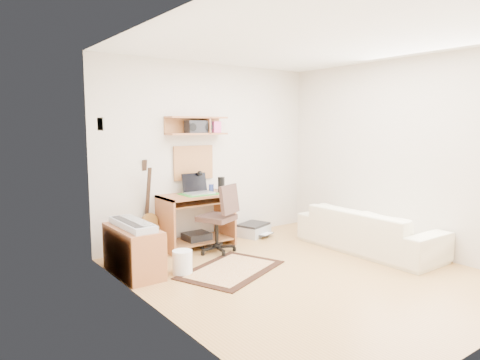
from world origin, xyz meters
TOP-DOWN VIEW (x-y plane):
  - floor at (0.00, 0.00)m, footprint 3.60×4.00m
  - ceiling at (0.00, 0.00)m, footprint 3.60×4.00m
  - back_wall at (0.00, 2.00)m, footprint 3.60×0.01m
  - left_wall at (-1.80, 0.00)m, footprint 0.01×4.00m
  - right_wall at (1.80, 0.00)m, footprint 0.01×4.00m
  - wall_shelf at (-0.30, 1.88)m, footprint 0.90×0.25m
  - cork_board at (-0.30, 1.98)m, footprint 0.64×0.03m
  - wall_photo at (-1.79, 1.50)m, footprint 0.02×0.20m
  - desk at (-0.41, 1.73)m, footprint 1.00×0.55m
  - laptop at (-0.37, 1.71)m, footprint 0.38×0.38m
  - speaker at (-0.02, 1.68)m, footprint 0.10×0.10m
  - desk_lamp at (-0.24, 1.87)m, footprint 0.10×0.10m
  - pencil_cup at (-0.10, 1.83)m, footprint 0.07×0.07m
  - boombox at (-0.28, 1.87)m, footprint 0.36×0.16m
  - rug at (-0.61, 0.61)m, footprint 1.44×1.22m
  - task_chair at (-0.33, 1.34)m, footprint 0.63×0.63m
  - cabinet at (-1.58, 1.18)m, footprint 0.40×0.90m
  - music_keyboard at (-1.58, 1.18)m, footprint 0.26×0.82m
  - guitar at (-1.05, 1.86)m, footprint 0.36×0.24m
  - waste_basket at (-1.13, 0.85)m, footprint 0.26×0.26m
  - printer at (0.62, 1.74)m, footprint 0.58×0.51m
  - sofa at (1.38, 0.16)m, footprint 0.58×1.98m

SIDE VIEW (x-z plane):
  - floor at x=0.00m, z-range -0.01..0.00m
  - rug at x=-0.61m, z-range 0.00..0.02m
  - printer at x=0.62m, z-range -0.01..0.18m
  - waste_basket at x=-1.13m, z-range 0.00..0.28m
  - cabinet at x=-1.58m, z-range 0.00..0.55m
  - desk at x=-0.41m, z-range 0.00..0.75m
  - sofa at x=1.38m, z-range 0.00..0.77m
  - task_chair at x=-0.33m, z-range 0.00..0.94m
  - music_keyboard at x=-1.58m, z-range 0.55..0.62m
  - guitar at x=-1.05m, z-range 0.00..1.26m
  - pencil_cup at x=-0.10m, z-range 0.75..0.85m
  - speaker at x=-0.02m, z-range 0.75..0.97m
  - laptop at x=-0.37m, z-range 0.75..1.04m
  - desk_lamp at x=-0.24m, z-range 0.75..1.06m
  - cork_board at x=-0.30m, z-range 0.92..1.42m
  - back_wall at x=0.00m, z-range 0.00..2.60m
  - left_wall at x=-1.80m, z-range 0.00..2.60m
  - right_wall at x=1.80m, z-range 0.00..2.60m
  - boombox at x=-0.28m, z-range 1.59..1.77m
  - wall_shelf at x=-0.30m, z-range 1.57..1.83m
  - wall_photo at x=-1.79m, z-range 1.65..1.79m
  - ceiling at x=0.00m, z-range 2.60..2.61m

